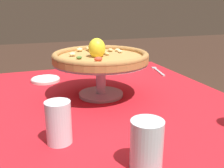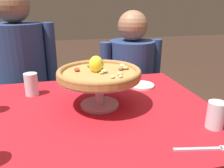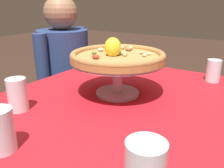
{
  "view_description": "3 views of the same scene",
  "coord_description": "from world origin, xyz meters",
  "px_view_note": "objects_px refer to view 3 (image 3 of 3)",
  "views": [
    {
      "loc": [
        -0.91,
        0.32,
        1.09
      ],
      "look_at": [
        0.01,
        0.0,
        0.79
      ],
      "focal_mm": 41.12,
      "sensor_mm": 36.0,
      "label": 1
    },
    {
      "loc": [
        -0.14,
        -0.91,
        1.19
      ],
      "look_at": [
        0.09,
        0.04,
        0.84
      ],
      "focal_mm": 36.47,
      "sensor_mm": 36.0,
      "label": 2
    },
    {
      "loc": [
        -0.74,
        -0.44,
        1.1
      ],
      "look_at": [
        0.07,
        0.09,
        0.76
      ],
      "focal_mm": 37.61,
      "sensor_mm": 36.0,
      "label": 3
    }
  ],
  "objects_px": {
    "water_glass_front_right": "(213,72)",
    "side_plate": "(115,70)",
    "water_glass_back_left": "(18,97)",
    "pizza": "(118,56)",
    "pizza_stand": "(118,71)",
    "water_glass_side_left": "(0,133)",
    "diner_right": "(66,83)"
  },
  "relations": [
    {
      "from": "pizza_stand",
      "to": "side_plate",
      "type": "xyz_separation_m",
      "value": [
        0.28,
        0.19,
        -0.09
      ]
    },
    {
      "from": "pizza",
      "to": "water_glass_back_left",
      "type": "bearing_deg",
      "value": 146.24
    },
    {
      "from": "side_plate",
      "to": "diner_right",
      "type": "xyz_separation_m",
      "value": [
        0.09,
        0.47,
        -0.2
      ]
    },
    {
      "from": "pizza_stand",
      "to": "water_glass_back_left",
      "type": "distance_m",
      "value": 0.38
    },
    {
      "from": "water_glass_side_left",
      "to": "side_plate",
      "type": "distance_m",
      "value": 0.79
    },
    {
      "from": "pizza",
      "to": "water_glass_back_left",
      "type": "height_order",
      "value": "pizza"
    },
    {
      "from": "pizza_stand",
      "to": "water_glass_back_left",
      "type": "xyz_separation_m",
      "value": [
        -0.32,
        0.21,
        -0.05
      ]
    },
    {
      "from": "water_glass_back_left",
      "to": "side_plate",
      "type": "height_order",
      "value": "water_glass_back_left"
    },
    {
      "from": "pizza",
      "to": "diner_right",
      "type": "distance_m",
      "value": 0.84
    },
    {
      "from": "pizza",
      "to": "water_glass_front_right",
      "type": "xyz_separation_m",
      "value": [
        0.39,
        -0.3,
        -0.12
      ]
    },
    {
      "from": "side_plate",
      "to": "diner_right",
      "type": "distance_m",
      "value": 0.52
    },
    {
      "from": "water_glass_back_left",
      "to": "pizza",
      "type": "bearing_deg",
      "value": -33.76
    },
    {
      "from": "pizza_stand",
      "to": "diner_right",
      "type": "height_order",
      "value": "diner_right"
    },
    {
      "from": "water_glass_front_right",
      "to": "side_plate",
      "type": "distance_m",
      "value": 0.5
    },
    {
      "from": "side_plate",
      "to": "water_glass_side_left",
      "type": "bearing_deg",
      "value": -169.19
    },
    {
      "from": "pizza",
      "to": "water_glass_side_left",
      "type": "distance_m",
      "value": 0.51
    },
    {
      "from": "water_glass_front_right",
      "to": "water_glass_side_left",
      "type": "distance_m",
      "value": 0.95
    },
    {
      "from": "pizza",
      "to": "water_glass_side_left",
      "type": "height_order",
      "value": "pizza"
    },
    {
      "from": "water_glass_back_left",
      "to": "diner_right",
      "type": "height_order",
      "value": "diner_right"
    },
    {
      "from": "water_glass_back_left",
      "to": "water_glass_side_left",
      "type": "xyz_separation_m",
      "value": [
        -0.18,
        -0.17,
        -0.0
      ]
    },
    {
      "from": "diner_right",
      "to": "pizza_stand",
      "type": "bearing_deg",
      "value": -119.24
    },
    {
      "from": "side_plate",
      "to": "pizza",
      "type": "bearing_deg",
      "value": -145.89
    },
    {
      "from": "pizza",
      "to": "diner_right",
      "type": "bearing_deg",
      "value": 60.73
    },
    {
      "from": "water_glass_back_left",
      "to": "water_glass_side_left",
      "type": "distance_m",
      "value": 0.24
    },
    {
      "from": "water_glass_front_right",
      "to": "side_plate",
      "type": "relative_size",
      "value": 0.77
    },
    {
      "from": "pizza_stand",
      "to": "side_plate",
      "type": "height_order",
      "value": "pizza_stand"
    },
    {
      "from": "diner_right",
      "to": "side_plate",
      "type": "bearing_deg",
      "value": -100.68
    },
    {
      "from": "water_glass_front_right",
      "to": "diner_right",
      "type": "relative_size",
      "value": 0.09
    },
    {
      "from": "pizza_stand",
      "to": "water_glass_front_right",
      "type": "distance_m",
      "value": 0.49
    },
    {
      "from": "pizza_stand",
      "to": "water_glass_side_left",
      "type": "height_order",
      "value": "pizza_stand"
    },
    {
      "from": "water_glass_front_right",
      "to": "side_plate",
      "type": "height_order",
      "value": "water_glass_front_right"
    },
    {
      "from": "water_glass_side_left",
      "to": "diner_right",
      "type": "relative_size",
      "value": 0.1
    }
  ]
}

